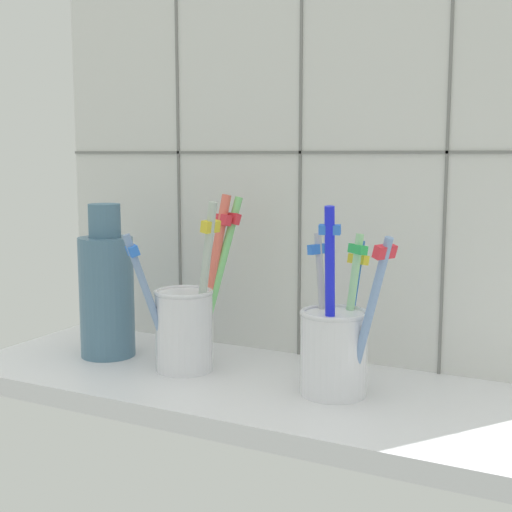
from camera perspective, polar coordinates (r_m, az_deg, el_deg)
The scene contains 5 objects.
counter_slab at distance 73.43cm, azimuth -0.08°, elevation -10.71°, with size 64.00×22.00×2.00cm, color silver.
tile_wall_back at distance 80.35cm, azimuth 3.86°, elevation 6.55°, with size 64.00×2.20×45.00cm.
toothbrush_cup_left at distance 75.99cm, azimuth -5.47°, elevation -5.14°, with size 8.72×12.03×18.48cm.
toothbrush_cup_right at distance 68.61cm, azimuth 6.42°, elevation -6.98°, with size 9.61×8.49×18.21cm.
ceramic_vase at distance 82.03cm, azimuth -11.87°, elevation -2.72°, with size 6.11×6.11×17.27cm.
Camera 1 is at (31.86, -61.73, 24.79)cm, focal length 49.99 mm.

